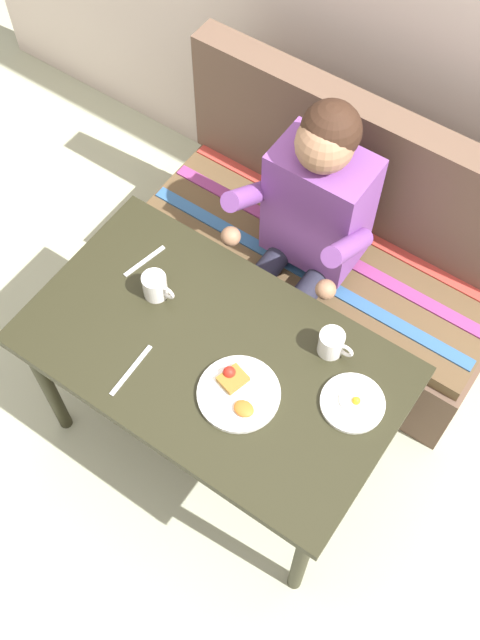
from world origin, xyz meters
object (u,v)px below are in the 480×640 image
(person, at_px, (308,223))
(plate_eggs, at_px, (353,403))
(table, at_px, (213,364))
(knife, at_px, (131,370))
(fork, at_px, (145,261))
(plate_breakfast, at_px, (238,392))
(coffee_mug, at_px, (332,343))
(coffee_mug_second, at_px, (155,286))
(couch, at_px, (327,260))

(person, relative_size, plate_eggs, 6.17)
(table, distance_m, knife, 0.27)
(person, relative_size, fork, 7.13)
(plate_breakfast, distance_m, coffee_mug, 0.33)
(fork, bearing_deg, table, -9.03)
(plate_eggs, distance_m, coffee_mug_second, 0.73)
(fork, bearing_deg, plate_breakfast, -10.40)
(person, bearing_deg, coffee_mug_second, -116.24)
(table, distance_m, plate_breakfast, 0.19)
(plate_breakfast, height_order, fork, plate_breakfast)
(couch, xyz_separation_m, coffee_mug, (0.30, -0.55, 0.45))
(coffee_mug, distance_m, knife, 0.62)
(coffee_mug_second, height_order, fork, coffee_mug_second)
(plate_eggs, bearing_deg, coffee_mug, 141.49)
(coffee_mug, bearing_deg, couch, 118.50)
(plate_breakfast, relative_size, plate_eggs, 1.29)
(table, height_order, plate_eggs, plate_eggs)
(table, height_order, person, person)
(couch, height_order, coffee_mug_second, couch)
(coffee_mug_second, height_order, knife, coffee_mug_second)
(coffee_mug, bearing_deg, knife, -138.87)
(person, relative_size, plate_breakfast, 4.78)
(table, bearing_deg, plate_eggs, 12.20)
(knife, bearing_deg, person, 77.66)
(plate_eggs, relative_size, knife, 0.98)
(table, relative_size, plate_eggs, 6.11)
(table, distance_m, coffee_mug, 0.39)
(plate_breakfast, relative_size, coffee_mug_second, 2.15)
(person, distance_m, plate_breakfast, 0.68)
(table, height_order, coffee_mug_second, coffee_mug_second)
(plate_eggs, distance_m, knife, 0.68)
(coffee_mug_second, bearing_deg, knife, -68.17)
(coffee_mug, xyz_separation_m, coffee_mug_second, (-0.57, -0.14, 0.00))
(person, xyz_separation_m, coffee_mug, (0.32, -0.37, 0.04))
(coffee_mug_second, bearing_deg, fork, 145.18)
(plate_eggs, height_order, fork, plate_eggs)
(coffee_mug, xyz_separation_m, fork, (-0.69, -0.06, -0.05))
(table, bearing_deg, knife, -131.30)
(coffee_mug, height_order, coffee_mug_second, coffee_mug_second)
(plate_eggs, relative_size, coffee_mug, 1.66)
(table, xyz_separation_m, plate_breakfast, (0.15, -0.07, 0.09))
(couch, relative_size, fork, 8.47)
(person, distance_m, coffee_mug, 0.49)
(plate_breakfast, height_order, plate_eggs, plate_breakfast)
(plate_breakfast, bearing_deg, table, 153.97)
(knife, bearing_deg, plate_eggs, 23.59)
(coffee_mug_second, bearing_deg, table, -14.62)
(coffee_mug_second, relative_size, knife, 0.59)
(table, xyz_separation_m, fork, (-0.39, 0.15, 0.08))
(knife, bearing_deg, plate_breakfast, 19.59)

